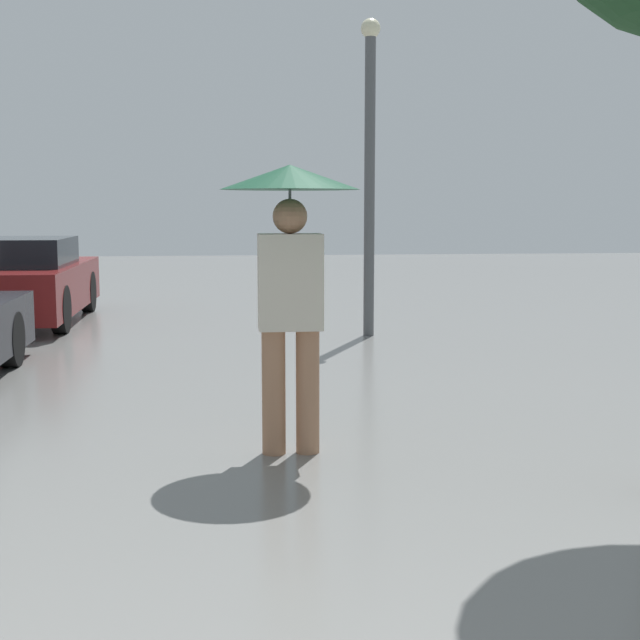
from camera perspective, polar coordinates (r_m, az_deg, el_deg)
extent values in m
cylinder|color=#9E7051|center=(6.12, -2.98, -4.63)|extent=(0.16, 0.16, 0.86)
cylinder|color=#9E7051|center=(6.14, -0.79, -4.58)|extent=(0.16, 0.16, 0.86)
cube|color=beige|center=(6.01, -1.92, 2.45)|extent=(0.43, 0.25, 0.65)
sphere|color=#9E7051|center=(5.99, -1.93, 6.65)|extent=(0.23, 0.23, 0.23)
cylinder|color=#515456|center=(6.00, -1.93, 5.08)|extent=(0.02, 0.02, 0.68)
cone|color=#14472D|center=(6.00, -1.94, 9.13)|extent=(0.94, 0.94, 0.16)
cylinder|color=black|center=(9.97, -19.19, -1.18)|extent=(0.18, 0.59, 0.59)
cube|color=maroon|center=(13.70, -18.41, 1.99)|extent=(1.62, 4.06, 0.67)
cube|color=black|center=(13.47, -18.68, 4.16)|extent=(1.38, 1.83, 0.40)
cylinder|color=black|center=(14.83, -14.62, 1.77)|extent=(0.18, 0.64, 0.64)
cylinder|color=black|center=(12.35, -16.26, 0.65)|extent=(0.18, 0.64, 0.64)
cylinder|color=#515456|center=(11.62, 3.19, 8.42)|extent=(0.14, 0.14, 3.84)
sphere|color=beige|center=(11.82, 3.26, 18.14)|extent=(0.25, 0.25, 0.25)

